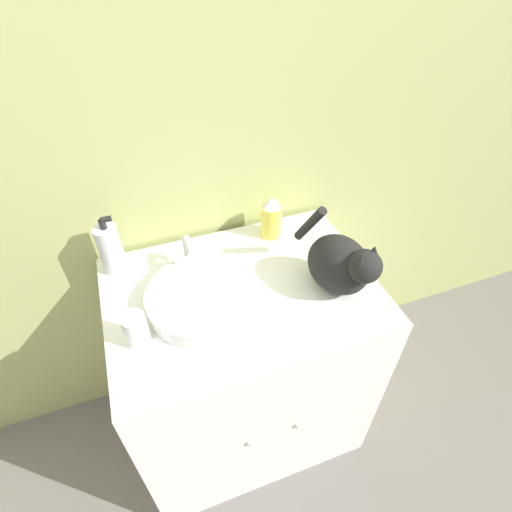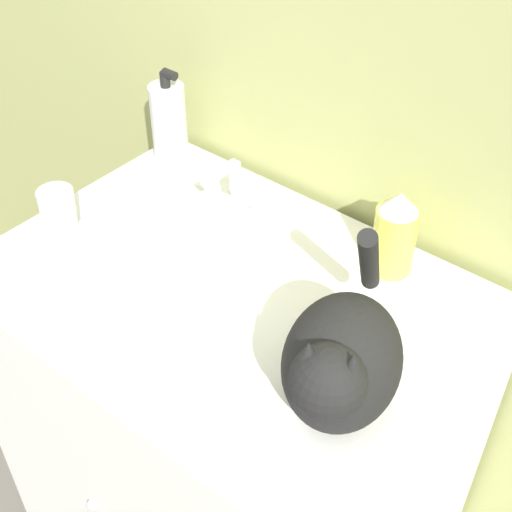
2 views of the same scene
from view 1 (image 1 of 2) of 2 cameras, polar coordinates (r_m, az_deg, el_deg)
ground_plane at (r=1.83m, az=2.05°, el=-29.70°), size 8.00×8.00×0.00m
wall_back at (r=1.27m, az=-7.68°, el=19.18°), size 6.00×0.05×2.50m
vanity_cabinet at (r=1.57m, az=-1.66°, el=-15.22°), size 0.83×0.61×0.84m
sink_basin at (r=1.19m, az=-7.67°, el=-5.87°), size 0.33×0.33×0.05m
faucet at (r=1.29m, az=-9.65°, el=0.32°), size 0.15×0.10×0.12m
cat at (r=1.20m, az=12.11°, el=-1.09°), size 0.22×0.32×0.25m
soap_bottle at (r=1.32m, az=-20.06°, el=1.00°), size 0.07×0.07×0.21m
spray_bottle at (r=1.38m, az=2.18°, el=5.57°), size 0.07×0.07×0.16m
cup at (r=1.12m, az=-16.78°, el=-10.00°), size 0.06×0.06×0.10m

